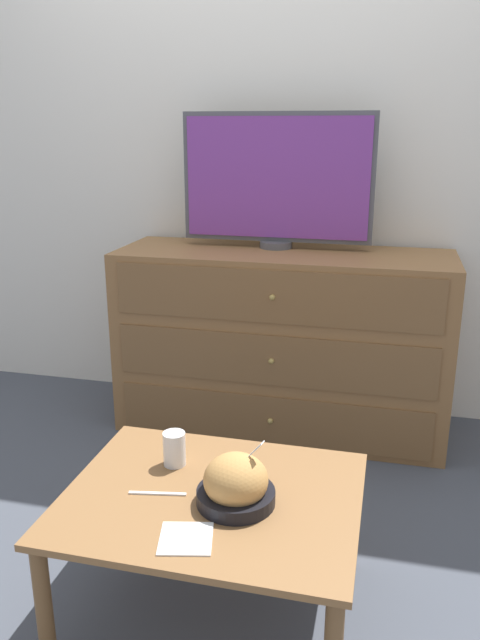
# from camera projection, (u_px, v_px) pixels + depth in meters

# --- Properties ---
(ground_plane) EXTENTS (12.00, 12.00, 0.00)m
(ground_plane) POSITION_uv_depth(u_px,v_px,m) (265.00, 398.00, 3.27)
(ground_plane) COLOR #474C56
(wall_back) EXTENTS (12.00, 0.05, 2.60)m
(wall_back) POSITION_uv_depth(u_px,v_px,m) (269.00, 140.00, 2.91)
(wall_back) COLOR white
(wall_back) RESTS_ON ground_plane
(dresser) EXTENTS (1.48, 0.52, 0.83)m
(dresser) POSITION_uv_depth(u_px,v_px,m) (282.00, 342.00, 2.85)
(dresser) COLOR olive
(dresser) RESTS_ON ground_plane
(tv) EXTENTS (0.85, 0.15, 0.59)m
(tv) POSITION_uv_depth(u_px,v_px,m) (277.00, 180.00, 2.74)
(tv) COLOR #515156
(tv) RESTS_ON dresser
(coffee_table) EXTENTS (0.81, 0.65, 0.39)m
(coffee_table) POSITION_uv_depth(u_px,v_px,m) (212.00, 510.00, 1.74)
(coffee_table) COLOR olive
(coffee_table) RESTS_ON ground_plane
(takeout_bowl) EXTENTS (0.21, 0.21, 0.18)m
(takeout_bowl) POSITION_uv_depth(u_px,v_px,m) (236.00, 485.00, 1.66)
(takeout_bowl) COLOR black
(takeout_bowl) RESTS_ON coffee_table
(drink_cup) EXTENTS (0.07, 0.07, 0.10)m
(drink_cup) POSITION_uv_depth(u_px,v_px,m) (173.00, 450.00, 1.86)
(drink_cup) COLOR white
(drink_cup) RESTS_ON coffee_table
(napkin) EXTENTS (0.16, 0.16, 0.00)m
(napkin) POSITION_uv_depth(u_px,v_px,m) (186.00, 538.00, 1.53)
(napkin) COLOR white
(napkin) RESTS_ON coffee_table
(knife) EXTENTS (0.16, 0.04, 0.01)m
(knife) POSITION_uv_depth(u_px,v_px,m) (158.00, 493.00, 1.72)
(knife) COLOR white
(knife) RESTS_ON coffee_table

